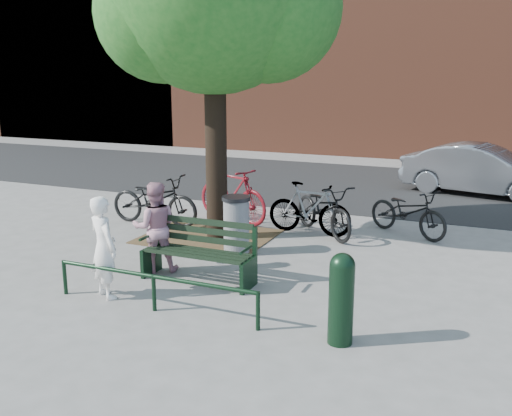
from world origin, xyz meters
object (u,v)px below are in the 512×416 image
at_px(person_right, 155,227).
at_px(bicycle_c, 324,209).
at_px(bollard, 341,296).
at_px(person_left, 104,247).
at_px(park_bench, 200,250).
at_px(litter_bin, 236,225).
at_px(parked_car, 482,170).

bearing_deg(person_right, bicycle_c, -152.97).
bearing_deg(bollard, bicycle_c, 109.15).
bearing_deg(bicycle_c, person_left, -161.52).
bearing_deg(person_right, park_bench, 142.76).
height_order(park_bench, litter_bin, litter_bin).
bearing_deg(bicycle_c, person_right, -168.35).
xyz_separation_m(person_left, parked_car, (4.56, 9.53, -0.07)).
relative_size(person_right, bicycle_c, 0.74).
relative_size(person_left, bollard, 1.32).
height_order(person_left, person_right, person_left).
height_order(bollard, parked_car, parked_car).
bearing_deg(litter_bin, bicycle_c, 58.68).
relative_size(person_right, litter_bin, 1.42).
height_order(bollard, bicycle_c, bollard).
height_order(person_left, bollard, person_left).
bearing_deg(park_bench, parked_car, 66.48).
bearing_deg(litter_bin, park_bench, -87.22).
distance_m(person_right, bicycle_c, 3.62).
bearing_deg(person_left, park_bench, -103.15).
height_order(park_bench, bicycle_c, bicycle_c).
relative_size(park_bench, bicycle_c, 0.89).
xyz_separation_m(litter_bin, bicycle_c, (1.06, 1.75, -0.00)).
distance_m(person_right, parked_car, 9.47).
relative_size(park_bench, litter_bin, 1.71).
xyz_separation_m(park_bench, bicycle_c, (0.99, 3.18, 0.03)).
relative_size(bollard, litter_bin, 1.08).
height_order(person_right, parked_car, person_right).
bearing_deg(bicycle_c, bollard, -118.65).
xyz_separation_m(park_bench, parked_car, (3.66, 8.40, 0.18)).
xyz_separation_m(person_left, bicycle_c, (1.89, 4.31, -0.22)).
height_order(park_bench, parked_car, parked_car).
bearing_deg(park_bench, person_left, -128.56).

